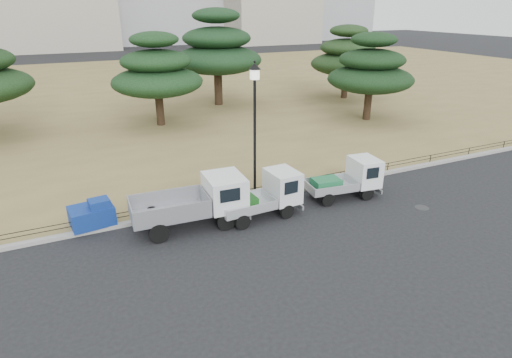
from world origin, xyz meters
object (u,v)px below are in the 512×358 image
truck_large (196,201)px  truck_kei_front (265,195)px  truck_kei_rear (348,179)px  street_lamp (255,109)px  tarp_pile (93,214)px

truck_large → truck_kei_front: (2.83, -0.36, -0.17)m
truck_kei_rear → street_lamp: 5.33m
truck_kei_rear → tarp_pile: truck_kei_rear is taller
truck_kei_front → tarp_pile: bearing=161.2°
street_lamp → tarp_pile: 7.83m
street_lamp → tarp_pile: size_ratio=3.35×
truck_kei_rear → truck_kei_front: bearing=-172.5°
street_lamp → tarp_pile: street_lamp is taller
truck_kei_front → street_lamp: size_ratio=0.60×
truck_large → truck_kei_front: size_ratio=1.29×
tarp_pile → street_lamp: bearing=-0.8°
truck_large → street_lamp: 4.65m
truck_kei_front → tarp_pile: truck_kei_front is taller
truck_large → street_lamp: bearing=27.3°
truck_large → truck_kei_rear: size_ratio=1.30×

